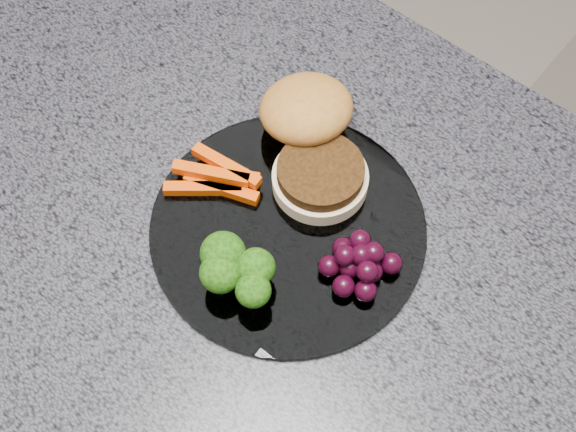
% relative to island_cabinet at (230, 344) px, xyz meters
% --- Properties ---
extents(island_cabinet, '(1.20, 0.60, 0.86)m').
position_rel_island_cabinet_xyz_m(island_cabinet, '(0.00, 0.00, 0.00)').
color(island_cabinet, '#512F1B').
rests_on(island_cabinet, ground).
extents(countertop, '(1.20, 0.60, 0.04)m').
position_rel_island_cabinet_xyz_m(countertop, '(0.00, 0.00, 0.45)').
color(countertop, '#484751').
rests_on(countertop, island_cabinet).
extents(plate, '(0.26, 0.26, 0.01)m').
position_rel_island_cabinet_xyz_m(plate, '(0.11, 0.01, 0.47)').
color(plate, white).
rests_on(plate, countertop).
extents(burger, '(0.17, 0.16, 0.05)m').
position_rel_island_cabinet_xyz_m(burger, '(0.07, 0.09, 0.50)').
color(burger, beige).
rests_on(burger, plate).
extents(carrot_sticks, '(0.09, 0.07, 0.02)m').
position_rel_island_cabinet_xyz_m(carrot_sticks, '(0.02, 0.00, 0.48)').
color(carrot_sticks, '#E34803').
rests_on(carrot_sticks, plate).
extents(broccoli, '(0.08, 0.06, 0.05)m').
position_rel_island_cabinet_xyz_m(broccoli, '(0.11, -0.06, 0.50)').
color(broccoli, '#598731').
rests_on(broccoli, plate).
extents(grape_bunch, '(0.06, 0.07, 0.04)m').
position_rel_island_cabinet_xyz_m(grape_bunch, '(0.18, 0.01, 0.49)').
color(grape_bunch, black).
rests_on(grape_bunch, plate).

